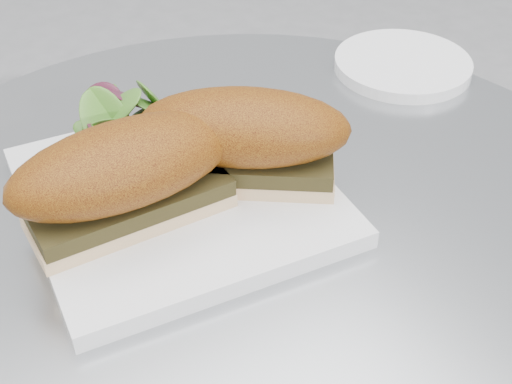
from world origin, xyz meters
The scene contains 5 objects.
plate centered at (-0.03, 0.06, 0.74)m, with size 0.24×0.24×0.02m, color white.
sandwich_left centered at (-0.08, 0.05, 0.79)m, with size 0.18×0.08×0.08m.
sandwich_right centered at (0.02, 0.04, 0.79)m, with size 0.18×0.16×0.08m.
salad centered at (-0.06, 0.13, 0.77)m, with size 0.12×0.12×0.05m, color #457B28, non-canonical shape.
saucer centered at (0.28, 0.14, 0.74)m, with size 0.15×0.15×0.01m, color white.
Camera 1 is at (-0.22, -0.37, 1.11)m, focal length 50.00 mm.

